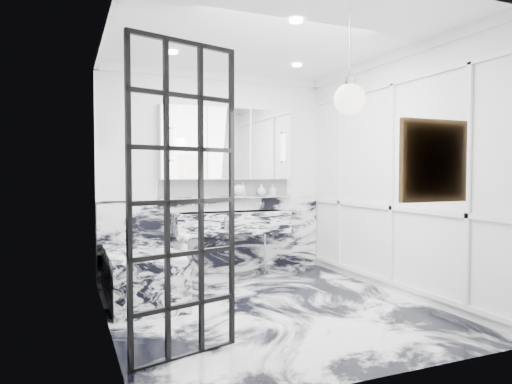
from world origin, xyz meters
name	(u,v)px	position (x,y,z in m)	size (l,w,h in m)	color
floor	(268,307)	(0.00, 0.00, 0.00)	(3.60, 3.60, 0.00)	white
ceiling	(269,37)	(0.00, 0.00, 2.80)	(3.60, 3.60, 0.00)	white
wall_back	(216,174)	(0.00, 1.80, 1.40)	(3.60, 3.60, 0.00)	white
wall_front	(378,174)	(0.00, -1.80, 1.40)	(3.60, 3.60, 0.00)	white
wall_left	(107,174)	(-1.60, 0.00, 1.40)	(3.60, 3.60, 0.00)	white
wall_right	(393,174)	(1.60, 0.00, 1.40)	(3.60, 3.60, 0.00)	white
marble_clad_back	(217,236)	(0.00, 1.78, 0.53)	(3.18, 0.05, 1.05)	white
marble_clad_left	(109,180)	(-1.59, 0.00, 1.34)	(0.02, 3.56, 2.68)	white
panel_molding	(391,182)	(1.58, 0.00, 1.30)	(0.03, 3.40, 2.30)	white
soap_bottle_a	(243,189)	(0.37, 1.71, 1.18)	(0.07, 0.07, 0.19)	#8C5919
soap_bottle_b	(272,190)	(0.83, 1.71, 1.17)	(0.07, 0.07, 0.15)	#4C4C51
soap_bottle_c	(261,190)	(0.65, 1.71, 1.17)	(0.12, 0.12, 0.16)	silver
face_pot	(239,190)	(0.31, 1.71, 1.17)	(0.16, 0.16, 0.16)	white
amber_bottle	(239,192)	(0.31, 1.71, 1.14)	(0.04, 0.04, 0.10)	#8C5919
flower_vase	(184,250)	(-0.82, 0.31, 0.61)	(0.07, 0.07, 0.12)	silver
crittall_door	(184,201)	(-1.12, -0.93, 1.19)	(0.88, 0.04, 2.38)	black
artwork	(434,161)	(0.52, -1.76, 1.50)	(0.50, 0.05, 0.50)	#C68A14
pendant_light	(350,99)	(0.14, -1.25, 1.99)	(0.25, 0.25, 0.25)	white
trough_sink	(232,223)	(0.15, 1.55, 0.73)	(1.60, 0.45, 0.30)	silver
ledge	(228,197)	(0.15, 1.72, 1.07)	(1.90, 0.14, 0.04)	silver
subway_tile	(226,187)	(0.15, 1.78, 1.21)	(1.90, 0.03, 0.23)	white
mirror_cabinet	(228,144)	(0.15, 1.73, 1.82)	(1.90, 0.16, 1.00)	white
sconce_left	(171,145)	(-0.67, 1.63, 1.78)	(0.07, 0.07, 0.40)	white
sconce_right	(283,147)	(0.97, 1.63, 1.78)	(0.07, 0.07, 0.40)	white
bathtub	(141,273)	(-1.18, 0.90, 0.28)	(0.75, 1.65, 0.55)	silver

